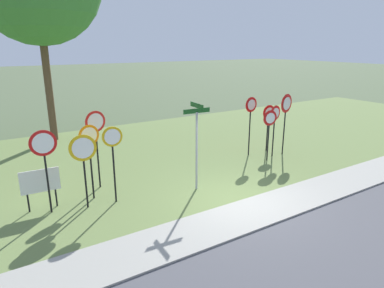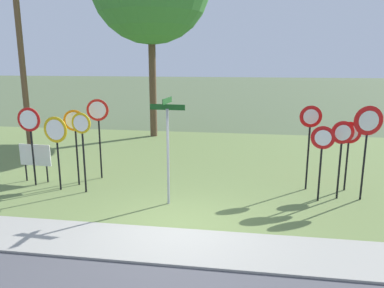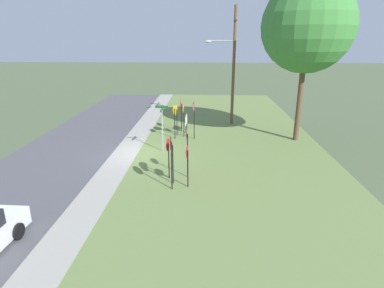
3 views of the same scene
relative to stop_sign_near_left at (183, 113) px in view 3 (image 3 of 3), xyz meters
The scene contains 18 objects.
ground_plane 4.94m from the stop_sign_near_left, 35.00° to the right, with size 160.00×160.00×0.00m, color #4C5B3D.
road_asphalt 8.53m from the stop_sign_near_left, 63.11° to the right, with size 44.00×6.40×0.01m, color #4C4C51.
sidewalk_strip 5.40m from the stop_sign_near_left, 42.37° to the right, with size 44.00×1.60×0.06m, color #99968C.
grass_median 5.35m from the stop_sign_near_left, 41.66° to the left, with size 44.00×12.00×0.04m, color olive.
stop_sign_near_left is the anchor object (origin of this frame).
stop_sign_near_right 1.37m from the stop_sign_near_left, 168.40° to the right, with size 0.74×0.09×2.50m.
stop_sign_far_left 0.65m from the stop_sign_near_left, 122.77° to the right, with size 0.78×0.13×2.28m.
stop_sign_far_center 0.91m from the stop_sign_near_left, 59.38° to the left, with size 0.70×0.16×2.68m.
stop_sign_far_right 0.80m from the stop_sign_near_left, 49.93° to the right, with size 0.61×0.12×2.43m.
yield_sign_near_left 7.17m from the stop_sign_near_left, ahead, with size 0.66×0.11×2.60m.
yield_sign_near_right 7.35m from the stop_sign_near_left, ahead, with size 0.64×0.15×2.16m.
yield_sign_far_left 8.56m from the stop_sign_near_left, ahead, with size 0.81×0.17×2.70m.
yield_sign_far_right 7.91m from the stop_sign_near_left, ahead, with size 0.65×0.12×2.27m.
yield_sign_center 8.33m from the stop_sign_near_left, ahead, with size 0.65×0.12×2.13m.
street_name_post 3.38m from the stop_sign_near_left, 19.18° to the right, with size 0.96×0.82×2.94m.
utility_pole 6.33m from the stop_sign_near_left, 137.81° to the left, with size 2.10×2.49×9.31m.
notice_board 1.76m from the stop_sign_near_left, behind, with size 1.10×0.09×1.25m.
oak_tree_left 9.94m from the stop_sign_near_left, 87.17° to the left, with size 5.93×5.93×10.57m.
Camera 3 is at (18.50, 4.23, 6.90)m, focal length 29.66 mm.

